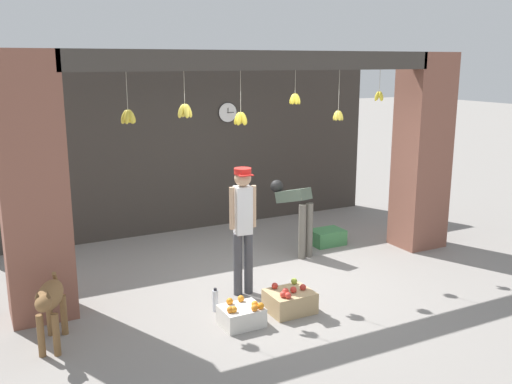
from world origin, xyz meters
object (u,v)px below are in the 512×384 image
worker_stooping (296,208)px  fruit_crate_apples (290,301)px  fruit_crate_oranges (242,315)px  wall_clock (228,112)px  dog (50,301)px  shopkeeper (243,222)px  produce_box_green (327,237)px  water_bottle (215,300)px

worker_stooping → fruit_crate_apples: (-1.12, -1.74, -0.58)m
fruit_crate_oranges → wall_clock: size_ratio=1.30×
dog → wall_clock: wall_clock is taller
worker_stooping → dog: bearing=-171.2°
shopkeeper → produce_box_green: 2.50m
shopkeeper → worker_stooping: size_ratio=1.50×
dog → fruit_crate_apples: 2.64m
dog → water_bottle: (1.81, 0.02, -0.37)m
dog → shopkeeper: size_ratio=0.53×
fruit_crate_oranges → shopkeeper: bearing=62.7°
dog → worker_stooping: worker_stooping is taller
fruit_crate_oranges → wall_clock: bearing=67.4°
fruit_crate_apples → wall_clock: size_ratio=1.50×
worker_stooping → fruit_crate_apples: 2.14m
water_bottle → wall_clock: (1.66, 3.26, 1.86)m
dog → water_bottle: bearing=108.7°
worker_stooping → fruit_crate_oranges: worker_stooping is taller
dog → fruit_crate_oranges: dog is taller
dog → fruit_crate_apples: dog is taller
wall_clock → dog: bearing=-136.6°
produce_box_green → wall_clock: (-0.90, 1.79, 1.87)m
shopkeeper → fruit_crate_oranges: shopkeeper is taller
shopkeeper → fruit_crate_oranges: bearing=68.7°
fruit_crate_oranges → worker_stooping: bearing=45.5°
shopkeeper → wall_clock: (1.15, 2.95, 1.05)m
worker_stooping → shopkeeper: bearing=-154.6°
dog → worker_stooping: (3.70, 1.36, 0.21)m
wall_clock → fruit_crate_apples: bearing=-103.7°
dog → produce_box_green: dog is taller
dog → shopkeeper: bearing=116.2°
fruit_crate_oranges → produce_box_green: fruit_crate_oranges is taller
fruit_crate_apples → water_bottle: (-0.77, 0.40, 0.00)m
water_bottle → wall_clock: wall_clock is taller
dog → fruit_crate_apples: (2.58, -0.38, -0.37)m
produce_box_green → wall_clock: 2.74m
produce_box_green → water_bottle: bearing=-150.1°
fruit_crate_apples → dog: bearing=171.6°
fruit_crate_oranges → fruit_crate_apples: bearing=5.6°
shopkeeper → produce_box_green: size_ratio=3.12×
fruit_crate_oranges → water_bottle: 0.48m
fruit_crate_oranges → fruit_crate_apples: fruit_crate_apples is taller
fruit_crate_apples → water_bottle: size_ratio=1.83×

